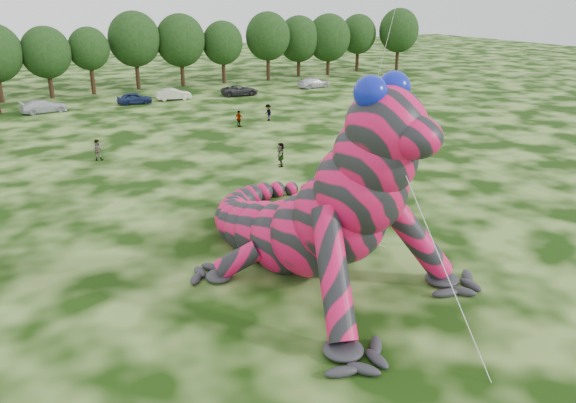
% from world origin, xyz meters
% --- Properties ---
extents(ground, '(240.00, 240.00, 0.00)m').
position_xyz_m(ground, '(0.00, 0.00, 0.00)').
color(ground, '#16330A').
rests_on(ground, ground).
extents(inflatable_gecko, '(22.30, 24.34, 10.05)m').
position_xyz_m(inflatable_gecko, '(-0.68, 0.82, 5.02)').
color(inflatable_gecko, '#CF0F4B').
rests_on(inflatable_gecko, ground).
extents(tree_8, '(6.14, 5.53, 8.94)m').
position_xyz_m(tree_8, '(-4.22, 56.99, 4.47)').
color(tree_8, black).
rests_on(tree_8, ground).
extents(tree_9, '(5.27, 4.74, 8.68)m').
position_xyz_m(tree_9, '(1.06, 57.35, 4.34)').
color(tree_9, black).
rests_on(tree_9, ground).
extents(tree_10, '(7.09, 6.38, 10.50)m').
position_xyz_m(tree_10, '(7.40, 58.58, 5.25)').
color(tree_10, black).
rests_on(tree_10, ground).
extents(tree_11, '(7.01, 6.31, 10.07)m').
position_xyz_m(tree_11, '(13.79, 58.20, 5.03)').
color(tree_11, black).
rests_on(tree_11, ground).
extents(tree_12, '(5.99, 5.39, 8.97)m').
position_xyz_m(tree_12, '(20.01, 57.74, 4.49)').
color(tree_12, black).
rests_on(tree_12, ground).
extents(tree_13, '(6.83, 6.15, 10.13)m').
position_xyz_m(tree_13, '(27.13, 57.13, 5.06)').
color(tree_13, black).
rests_on(tree_13, ground).
extents(tree_14, '(6.82, 6.14, 9.40)m').
position_xyz_m(tree_14, '(33.46, 58.72, 4.70)').
color(tree_14, black).
rests_on(tree_14, ground).
extents(tree_15, '(7.17, 6.45, 9.63)m').
position_xyz_m(tree_15, '(38.47, 57.77, 4.82)').
color(tree_15, black).
rests_on(tree_15, ground).
extents(tree_16, '(6.26, 5.63, 9.37)m').
position_xyz_m(tree_16, '(45.45, 59.37, 4.69)').
color(tree_16, black).
rests_on(tree_16, ground).
extents(tree_17, '(6.98, 6.28, 10.30)m').
position_xyz_m(tree_17, '(51.95, 56.66, 5.15)').
color(tree_17, black).
rests_on(tree_17, ground).
extents(car_3, '(5.14, 2.55, 1.44)m').
position_xyz_m(car_3, '(-6.33, 47.61, 0.72)').
color(car_3, silver).
rests_on(car_3, ground).
extents(car_4, '(4.35, 2.16, 1.42)m').
position_xyz_m(car_4, '(3.98, 47.71, 0.71)').
color(car_4, navy).
rests_on(car_4, ground).
extents(car_5, '(4.51, 2.23, 1.42)m').
position_xyz_m(car_5, '(9.06, 48.16, 0.71)').
color(car_5, silver).
rests_on(car_5, ground).
extents(car_6, '(5.09, 2.78, 1.35)m').
position_xyz_m(car_6, '(17.63, 46.91, 0.68)').
color(car_6, '#29292C').
rests_on(car_6, ground).
extents(car_7, '(5.06, 2.41, 1.42)m').
position_xyz_m(car_7, '(29.42, 47.59, 0.71)').
color(car_7, silver).
rests_on(car_7, ground).
extents(spectator_1, '(1.04, 0.93, 1.74)m').
position_xyz_m(spectator_1, '(-5.03, 25.02, 0.87)').
color(spectator_1, gray).
rests_on(spectator_1, ground).
extents(spectator_2, '(0.67, 1.15, 1.76)m').
position_xyz_m(spectator_2, '(13.86, 31.43, 0.88)').
color(spectator_2, gray).
rests_on(spectator_2, ground).
extents(spectator_3, '(0.78, 1.05, 1.66)m').
position_xyz_m(spectator_3, '(10.01, 30.37, 0.83)').
color(spectator_3, gray).
rests_on(spectator_3, ground).
extents(spectator_5, '(1.31, 1.81, 1.89)m').
position_xyz_m(spectator_5, '(7.19, 16.33, 0.94)').
color(spectator_5, gray).
rests_on(spectator_5, ground).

